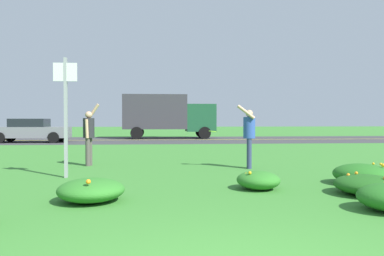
% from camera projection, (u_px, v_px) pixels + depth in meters
% --- Properties ---
extents(ground_plane, '(120.00, 120.00, 0.00)m').
position_uv_depth(ground_plane, '(174.00, 156.00, 15.15)').
color(ground_plane, '#387A2D').
extents(highway_strip, '(120.00, 9.48, 0.01)m').
position_uv_depth(highway_strip, '(166.00, 140.00, 27.14)').
color(highway_strip, '#38383A').
rests_on(highway_strip, ground).
extents(highway_center_stripe, '(120.00, 0.16, 0.00)m').
position_uv_depth(highway_center_stripe, '(166.00, 140.00, 27.14)').
color(highway_center_stripe, yellow).
rests_on(highway_center_stripe, ground).
extents(daylily_clump_mid_center, '(0.87, 0.96, 0.39)m').
position_uv_depth(daylily_clump_mid_center, '(258.00, 180.00, 8.03)').
color(daylily_clump_mid_center, '#2D7526').
rests_on(daylily_clump_mid_center, ground).
extents(daylily_clump_front_center, '(1.20, 1.32, 0.41)m').
position_uv_depth(daylily_clump_front_center, '(367.00, 185.00, 7.45)').
color(daylily_clump_front_center, '#1E5619').
rests_on(daylily_clump_front_center, ground).
extents(daylily_clump_front_right, '(1.15, 1.25, 0.45)m').
position_uv_depth(daylily_clump_front_right, '(91.00, 190.00, 6.84)').
color(daylily_clump_front_right, '#2D7526').
rests_on(daylily_clump_front_right, ground).
extents(daylily_clump_front_left, '(1.19, 1.24, 0.48)m').
position_uv_depth(daylily_clump_front_left, '(361.00, 174.00, 8.63)').
color(daylily_clump_front_left, '#23661E').
rests_on(daylily_clump_front_left, ground).
extents(sign_post_near_path, '(0.56, 0.10, 2.90)m').
position_uv_depth(sign_post_near_path, '(66.00, 106.00, 9.57)').
color(sign_post_near_path, '#93969B').
rests_on(sign_post_near_path, ground).
extents(person_thrower_dark_shirt, '(0.48, 0.52, 1.90)m').
position_uv_depth(person_thrower_dark_shirt, '(89.00, 133.00, 12.06)').
color(person_thrower_dark_shirt, '#232328').
rests_on(person_thrower_dark_shirt, ground).
extents(person_catcher_blue_shirt, '(0.56, 0.53, 1.83)m').
position_uv_depth(person_catcher_blue_shirt, '(249.00, 133.00, 11.41)').
color(person_catcher_blue_shirt, '#2D4C9E').
rests_on(person_catcher_blue_shirt, ground).
extents(frisbee_lime, '(0.25, 0.25, 0.06)m').
position_uv_depth(frisbee_lime, '(213.00, 131.00, 11.80)').
color(frisbee_lime, '#8CD133').
extents(car_gray_center_left, '(4.50, 2.00, 1.45)m').
position_uv_depth(car_gray_center_left, '(31.00, 130.00, 24.27)').
color(car_gray_center_left, slate).
rests_on(car_gray_center_left, ground).
extents(box_truck_dark_green, '(6.70, 2.46, 3.20)m').
position_uv_depth(box_truck_dark_green, '(167.00, 114.00, 29.24)').
color(box_truck_dark_green, '#194C2D').
rests_on(box_truck_dark_green, ground).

